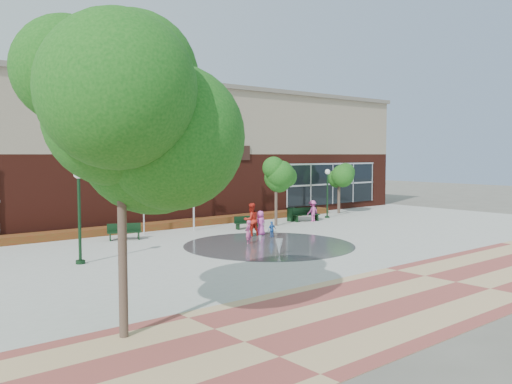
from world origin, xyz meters
TOP-DOWN VIEW (x-y plane):
  - ground at (0.00, 0.00)m, footprint 120.00×120.00m
  - plaza_concrete at (0.00, 4.00)m, footprint 46.00×18.00m
  - paver_band at (0.00, -7.00)m, footprint 46.00×6.00m
  - splash_pad at (0.00, 3.00)m, footprint 8.40×8.40m
  - library_building at (0.00, 17.48)m, footprint 44.40×10.40m
  - flower_bed at (0.00, 11.60)m, footprint 26.00×1.20m
  - flagpole_left at (-2.95, 10.21)m, footprint 0.83×0.14m
  - flagpole_right at (0.06, 9.72)m, footprint 1.08×0.18m
  - lamp_left at (-8.91, 4.54)m, footprint 0.42×0.42m
  - lamp_right at (10.72, 9.04)m, footprint 0.37×0.37m
  - bench_left at (-4.73, 9.10)m, footprint 1.79×1.10m
  - bench_mid at (2.86, 8.31)m, footprint 1.61×0.60m
  - bench_right at (8.20, 8.60)m, footprint 1.94×0.98m
  - trash_can at (7.46, 9.30)m, footprint 0.57×0.57m
  - tree_big_left at (-11.56, -4.82)m, footprint 5.11×5.11m
  - tree_mid at (5.16, 8.24)m, footprint 2.59×2.59m
  - tree_small_right at (13.64, 10.55)m, footprint 2.32×2.32m
  - water_jet_a at (-1.32, 0.80)m, footprint 0.36×0.36m
  - water_jet_b at (0.02, 3.70)m, footprint 0.17×0.17m
  - child_splash at (-0.53, 3.98)m, footprint 0.53×0.47m
  - adult_red at (1.22, 5.87)m, footprint 0.97×0.80m
  - adult_pink at (1.82, 5.81)m, footprint 0.69×0.46m
  - child_blue at (1.78, 4.81)m, footprint 0.53×0.24m
  - person_bench at (8.48, 8.30)m, footprint 0.94×0.56m

SIDE VIEW (x-z plane):
  - ground at x=0.00m, z-range 0.00..0.00m
  - flower_bed at x=0.00m, z-range -0.20..0.20m
  - water_jet_a at x=-1.32m, z-range -0.35..0.35m
  - water_jet_b at x=0.02m, z-range -0.19..0.19m
  - plaza_concrete at x=0.00m, z-range 0.00..0.01m
  - paver_band at x=0.00m, z-range 0.00..0.01m
  - splash_pad at x=0.00m, z-range 0.00..0.01m
  - bench_mid at x=2.86m, z-range -0.14..0.65m
  - bench_left at x=-4.73m, z-range -0.15..0.72m
  - bench_right at x=8.20m, z-range -0.17..0.77m
  - child_blue at x=1.78m, z-range 0.00..0.90m
  - trash_can at x=7.46m, z-range 0.01..0.95m
  - child_splash at x=-0.53m, z-range 0.00..1.21m
  - adult_pink at x=1.82m, z-range 0.00..1.38m
  - person_bench at x=8.48m, z-range 0.00..1.43m
  - adult_red at x=1.22m, z-range 0.00..1.84m
  - lamp_right at x=10.72m, z-range 0.42..3.87m
  - lamp_left at x=-8.91m, z-range 0.48..4.40m
  - tree_small_right at x=13.64m, z-range 0.91..4.87m
  - tree_mid at x=5.16m, z-range 1.00..5.36m
  - flagpole_left at x=-2.95m, z-range 0.40..7.49m
  - library_building at x=0.00m, z-range 0.04..9.24m
  - flagpole_right at x=0.06m, z-range 0.52..9.29m
  - tree_big_left at x=-11.56m, z-range 1.76..9.93m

